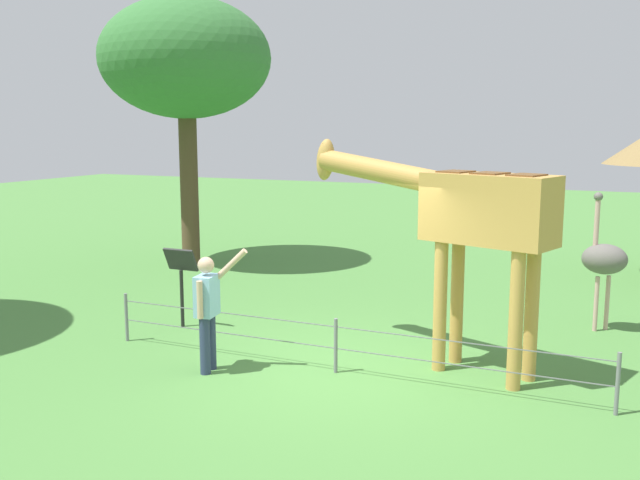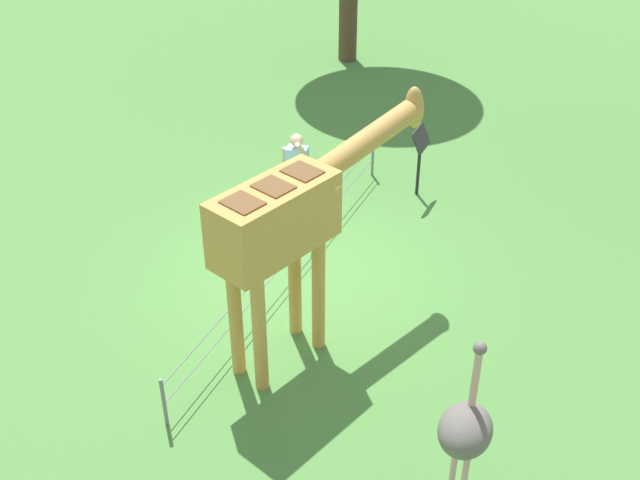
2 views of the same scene
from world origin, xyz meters
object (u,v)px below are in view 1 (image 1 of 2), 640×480
object	(u,v)px
ostrich	(604,259)
giraffe	(466,216)
visitor	(208,307)
tree_east	(185,60)
info_sign	(181,270)

from	to	relation	value
ostrich	giraffe	bearing A→B (deg)	59.26
giraffe	visitor	distance (m)	3.65
visitor	tree_east	distance (m)	8.64
info_sign	visitor	bearing A→B (deg)	133.75
info_sign	ostrich	bearing A→B (deg)	-157.84
visitor	info_sign	xyz separation A→B (m)	(1.58, -1.66, 0.05)
tree_east	info_sign	bearing A→B (deg)	122.66
giraffe	info_sign	xyz separation A→B (m)	(4.69, -0.19, -1.17)
visitor	giraffe	bearing A→B (deg)	-154.74
giraffe	info_sign	distance (m)	4.84
giraffe	tree_east	bearing A→B (deg)	-32.05
visitor	info_sign	bearing A→B (deg)	-46.25
tree_east	info_sign	size ratio (longest dim) A/B	4.71
visitor	tree_east	xyz separation A→B (m)	(4.53, -6.25, 3.89)
visitor	tree_east	world-z (taller)	tree_east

